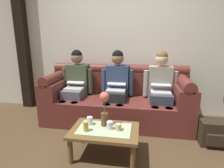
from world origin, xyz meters
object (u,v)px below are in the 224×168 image
person_left (76,82)px  person_middle (117,84)px  couch (117,100)px  coffee_table (105,133)px  cup_far_center (110,125)px  backpack_right (212,133)px  cup_near_right (86,126)px  flower_vase (104,107)px  person_right (161,86)px  cup_near_left (118,127)px  cup_far_left (90,121)px

person_left → person_middle: size_ratio=1.00×
couch → coffee_table: (0.00, -1.04, -0.07)m
person_middle → coffee_table: bearing=-90.0°
cup_far_center → person_left: bearing=127.2°
cup_far_center → backpack_right: bearing=19.9°
person_middle → cup_near_right: 1.17m
flower_vase → coffee_table: bearing=-79.1°
person_left → cup_far_center: (0.79, -1.04, -0.25)m
person_right → flower_vase: size_ratio=2.86×
flower_vase → cup_near_left: (0.18, -0.09, -0.20)m
person_middle → cup_near_left: (0.17, -1.05, -0.26)m
couch → cup_far_center: (0.06, -1.04, 0.04)m
cup_near_right → cup_far_left: (-0.00, 0.17, -0.01)m
person_middle → cup_far_left: size_ratio=12.31×
couch → person_left: (-0.73, -0.00, 0.29)m
cup_near_right → backpack_right: (1.59, 0.57, -0.25)m
couch → person_right: person_right is taller
person_right → cup_near_right: size_ratio=10.53×
couch → coffee_table: size_ratio=2.99×
couch → cup_near_right: size_ratio=20.83×
coffee_table → cup_near_left: 0.19m
couch → cup_far_left: size_ratio=24.35×
person_middle → backpack_right: size_ratio=3.58×
cup_far_left → backpack_right: 1.66m
couch → person_right: size_ratio=1.98×
person_left → person_right: same height
person_middle → cup_near_right: (-0.20, -1.13, -0.24)m
person_left → cup_near_right: (0.53, -1.13, -0.24)m
coffee_table → cup_far_left: size_ratio=8.15×
couch → coffee_table: bearing=-90.0°
coffee_table → cup_near_right: (-0.20, -0.10, 0.12)m
person_left → flower_vase: bearing=-53.2°
person_middle → cup_near_left: size_ratio=15.77×
cup_far_center → flower_vase: bearing=131.5°
couch → person_middle: bearing=-90.0°
person_left → flower_vase: person_left is taller
flower_vase → backpack_right: flower_vase is taller
flower_vase → cup_near_right: flower_vase is taller
coffee_table → cup_near_right: size_ratio=6.97×
flower_vase → cup_near_right: 0.31m
person_middle → cup_near_right: size_ratio=10.53×
couch → person_left: person_left is taller
couch → coffee_table: 1.04m
person_left → cup_near_right: size_ratio=10.53×
cup_near_left → backpack_right: 1.33m
backpack_right → person_right: bearing=139.8°
person_right → backpack_right: bearing=-40.2°
coffee_table → backpack_right: coffee_table is taller
person_right → flower_vase: person_right is taller
person_right → backpack_right: person_right is taller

